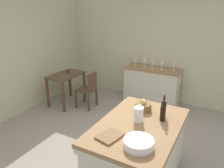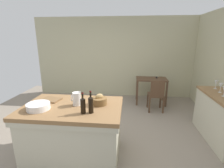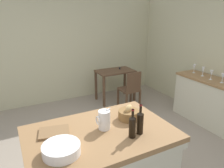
% 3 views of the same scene
% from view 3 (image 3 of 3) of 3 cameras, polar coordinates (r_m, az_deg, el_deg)
% --- Properties ---
extents(ground_plane, '(6.76, 6.76, 0.00)m').
position_cam_3_polar(ground_plane, '(3.42, -1.17, -19.17)').
color(ground_plane, gray).
extents(wall_back, '(5.32, 0.12, 2.60)m').
position_cam_3_polar(wall_back, '(5.22, -14.21, 9.38)').
color(wall_back, '#B7B28E').
rests_on(wall_back, ground).
extents(island_table, '(1.56, 1.03, 0.90)m').
position_cam_3_polar(island_table, '(2.54, -3.02, -20.80)').
color(island_table, olive).
rests_on(island_table, ground).
extents(side_cabinet, '(0.52, 1.39, 0.91)m').
position_cam_3_polar(side_cabinet, '(4.56, 24.70, -4.19)').
color(side_cabinet, olive).
rests_on(side_cabinet, ground).
extents(writing_desk, '(0.91, 0.58, 0.82)m').
position_cam_3_polar(writing_desk, '(5.15, 0.87, 2.33)').
color(writing_desk, '#513826').
rests_on(writing_desk, ground).
extents(wooden_chair, '(0.41, 0.41, 0.89)m').
position_cam_3_polar(wooden_chair, '(4.73, 5.05, -1.32)').
color(wooden_chair, '#513826').
rests_on(wooden_chair, ground).
extents(pitcher, '(0.17, 0.13, 0.25)m').
position_cam_3_polar(pitcher, '(2.29, -2.15, -9.64)').
color(pitcher, white).
rests_on(pitcher, island_table).
extents(wash_bowl, '(0.34, 0.34, 0.09)m').
position_cam_3_polar(wash_bowl, '(2.01, -13.58, -16.86)').
color(wash_bowl, white).
rests_on(wash_bowl, island_table).
extents(bread_basket, '(0.25, 0.25, 0.18)m').
position_cam_3_polar(bread_basket, '(2.52, 4.53, -8.10)').
color(bread_basket, brown).
rests_on(bread_basket, island_table).
extents(cutting_board, '(0.35, 0.30, 0.02)m').
position_cam_3_polar(cutting_board, '(2.34, -15.43, -12.46)').
color(cutting_board, brown).
rests_on(cutting_board, island_table).
extents(wine_bottle_dark, '(0.07, 0.07, 0.33)m').
position_cam_3_polar(wine_bottle_dark, '(2.22, 7.62, -10.18)').
color(wine_bottle_dark, black).
rests_on(wine_bottle_dark, island_table).
extents(wine_bottle_amber, '(0.07, 0.07, 0.31)m').
position_cam_3_polar(wine_bottle_amber, '(2.15, 5.54, -11.29)').
color(wine_bottle_amber, black).
rests_on(wine_bottle_amber, island_table).
extents(wine_glass_left, '(0.07, 0.07, 0.18)m').
position_cam_3_polar(wine_glass_left, '(4.24, 27.89, 1.87)').
color(wine_glass_left, white).
rests_on(wine_glass_left, side_cabinet).
extents(wine_glass_middle, '(0.07, 0.07, 0.18)m').
position_cam_3_polar(wine_glass_middle, '(4.36, 25.41, 2.67)').
color(wine_glass_middle, white).
rests_on(wine_glass_middle, side_cabinet).
extents(wine_glass_right, '(0.07, 0.07, 0.19)m').
position_cam_3_polar(wine_glass_right, '(4.53, 23.54, 3.56)').
color(wine_glass_right, white).
rests_on(wine_glass_right, side_cabinet).
extents(wine_glass_far_right, '(0.07, 0.07, 0.18)m').
position_cam_3_polar(wine_glass_far_right, '(4.71, 21.45, 4.31)').
color(wine_glass_far_right, white).
rests_on(wine_glass_far_right, side_cabinet).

